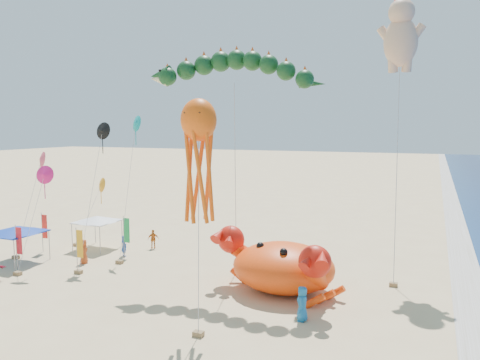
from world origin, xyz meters
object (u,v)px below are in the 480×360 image
(crab_inflatable, at_px, (283,266))
(canopy_blue, at_px, (15,230))
(octopus_kite, at_px, (199,151))
(canopy_white, at_px, (97,219))
(dragon_kite, at_px, (232,75))
(cherub_kite, at_px, (401,33))

(crab_inflatable, height_order, canopy_blue, crab_inflatable)
(crab_inflatable, bearing_deg, canopy_blue, -175.35)
(crab_inflatable, height_order, octopus_kite, octopus_kite)
(octopus_kite, bearing_deg, canopy_white, 145.21)
(dragon_kite, relative_size, canopy_white, 4.37)
(cherub_kite, bearing_deg, canopy_blue, -159.35)
(dragon_kite, bearing_deg, canopy_white, 170.83)
(dragon_kite, height_order, canopy_white, dragon_kite)
(cherub_kite, height_order, canopy_white, cherub_kite)
(crab_inflatable, xyz_separation_m, dragon_kite, (-4.15, 1.87, 11.66))
(canopy_blue, bearing_deg, dragon_kite, 12.45)
(crab_inflatable, relative_size, canopy_blue, 2.25)
(canopy_blue, bearing_deg, cherub_kite, 20.65)
(dragon_kite, xyz_separation_m, canopy_white, (-13.02, 2.10, -10.86))
(cherub_kite, xyz_separation_m, canopy_blue, (-25.66, -9.67, -13.84))
(dragon_kite, height_order, octopus_kite, dragon_kite)
(dragon_kite, bearing_deg, cherub_kite, 32.11)
(crab_inflatable, xyz_separation_m, canopy_blue, (-19.96, -1.62, 0.80))
(dragon_kite, relative_size, cherub_kite, 0.78)
(crab_inflatable, height_order, cherub_kite, cherub_kite)
(cherub_kite, distance_m, canopy_white, 27.03)
(dragon_kite, distance_m, octopus_kite, 9.59)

